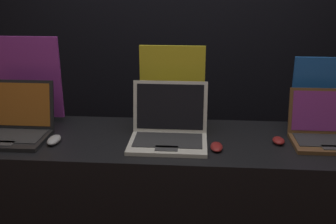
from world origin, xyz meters
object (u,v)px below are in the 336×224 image
Objects in this scene: mouse_middle at (217,147)px; mouse_front at (54,140)px; promo_stand_back at (317,95)px; mouse_back at (278,141)px; laptop_middle at (168,129)px; laptop_front at (15,125)px; promo_stand_front at (31,81)px; laptop_back at (326,131)px; promo_stand_middle at (171,87)px.

mouse_front is at bearing 178.86° from mouse_middle.
promo_stand_back reaches higher than mouse_middle.
mouse_front is 1.16m from mouse_back.
laptop_middle is at bearing -162.08° from promo_stand_back.
promo_stand_back is (0.82, 0.26, 0.12)m from laptop_middle.
laptop_front is 0.32m from promo_stand_front.
mouse_front is 1.08× the size of mouse_middle.
mouse_middle is 0.59m from laptop_back.
promo_stand_back reaches higher than laptop_middle.
laptop_front is 1.64m from laptop_back.
mouse_middle is 0.31× the size of laptop_back.
promo_stand_middle is (0.59, 0.34, 0.20)m from mouse_front.
mouse_middle is at bearing -147.99° from promo_stand_back.
laptop_back is (0.57, 0.14, 0.05)m from mouse_middle.
mouse_front is 0.59m from laptop_middle.
mouse_front is 1.33× the size of mouse_back.
laptop_middle is (0.82, 0.00, 0.00)m from laptop_front.
laptop_middle is at bearing -90.00° from promo_stand_middle.
promo_stand_middle is (0.82, 0.01, -0.02)m from promo_stand_front.
laptop_front is at bearing -161.64° from promo_stand_middle.
mouse_back is (1.40, -0.25, -0.22)m from promo_stand_front.
promo_stand_back is at bearing 46.18° from mouse_back.
laptop_front is at bearing 163.67° from mouse_front.
promo_stand_middle is at bearing 179.70° from promo_stand_back.
laptop_middle is 0.82m from laptop_back.
laptop_middle is 0.98× the size of promo_stand_back.
promo_stand_middle is (-0.25, 0.36, 0.20)m from mouse_middle.
promo_stand_front is 1.09× the size of promo_stand_middle.
promo_stand_middle reaches higher than laptop_middle.
laptop_back is 0.87× the size of promo_stand_back.
promo_stand_front reaches higher than laptop_front.
promo_stand_middle is 1.13× the size of promo_stand_back.
laptop_front is 0.74× the size of promo_stand_front.
promo_stand_back is (-0.00, 0.21, 0.13)m from laptop_back.
promo_stand_back is (0.24, 0.25, 0.18)m from mouse_back.
laptop_back is at bearing 5.13° from mouse_front.
promo_stand_front reaches higher than mouse_middle.
laptop_front is at bearing -170.69° from promo_stand_back.
laptop_back is (0.82, -0.22, -0.16)m from promo_stand_middle.
mouse_front is 0.30× the size of laptop_middle.
promo_stand_front reaches higher than promo_stand_back.
mouse_front is at bearing -172.85° from laptop_middle.
promo_stand_front is (-0.00, 0.26, 0.17)m from laptop_front.
laptop_back reaches higher than mouse_back.
promo_stand_middle is (0.82, 0.27, 0.15)m from laptop_front.
promo_stand_front is at bearing 172.83° from laptop_back.
promo_stand_back is (0.57, 0.35, 0.18)m from mouse_middle.
promo_stand_front reaches higher than laptop_back.
mouse_front is 0.30× the size of promo_stand_back.
mouse_back is at bearing 0.57° from laptop_front.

